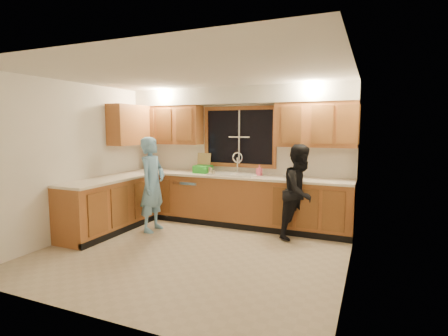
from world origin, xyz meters
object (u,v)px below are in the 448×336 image
object	(u,v)px
stove	(84,213)
man	(152,184)
dishwasher	(192,199)
knife_block	(150,165)
soap_bottle	(259,170)
sink	(234,178)
bowl	(290,176)
dish_crate	(203,169)
woman	(301,192)

from	to	relation	value
stove	man	distance (m)	1.18
dishwasher	stove	world-z (taller)	stove
stove	knife_block	distance (m)	1.94
knife_block	soap_bottle	xyz separation A→B (m)	(2.31, 0.05, -0.01)
dishwasher	man	bearing A→B (deg)	-106.90
soap_bottle	knife_block	bearing A→B (deg)	-178.73
stove	soap_bottle	xyz separation A→B (m)	(2.26, 1.91, 0.57)
soap_bottle	sink	bearing A→B (deg)	-169.81
soap_bottle	bowl	distance (m)	0.58
knife_block	dish_crate	size ratio (longest dim) A/B	0.68
stove	soap_bottle	size ratio (longest dim) A/B	4.69
dish_crate	bowl	xyz separation A→B (m)	(1.67, 0.00, -0.04)
stove	woman	size ratio (longest dim) A/B	0.59
sink	stove	size ratio (longest dim) A/B	0.96
woman	dishwasher	bearing A→B (deg)	109.60
dish_crate	soap_bottle	bearing A→B (deg)	3.26
bowl	stove	bearing A→B (deg)	-146.87
woman	knife_block	world-z (taller)	woman
dish_crate	stove	bearing A→B (deg)	-122.24
sink	man	distance (m)	1.46
dishwasher	bowl	size ratio (longest dim) A/B	3.56
soap_bottle	man	bearing A→B (deg)	-147.52
sink	woman	xyz separation A→B (m)	(1.29, -0.35, -0.11)
bowl	sink	bearing A→B (deg)	-178.63
dish_crate	bowl	bearing A→B (deg)	0.15
knife_block	bowl	world-z (taller)	knife_block
stove	bowl	distance (m)	3.42
bowl	soap_bottle	bearing A→B (deg)	174.16
sink	bowl	world-z (taller)	sink
sink	stove	distance (m)	2.60
bowl	dish_crate	bearing A→B (deg)	-179.85
stove	dish_crate	world-z (taller)	dish_crate
soap_bottle	bowl	world-z (taller)	soap_bottle
man	woman	distance (m)	2.49
dishwasher	knife_block	xyz separation A→B (m)	(-1.00, 0.05, 0.61)
dish_crate	bowl	distance (m)	1.67
sink	woman	bearing A→B (deg)	-15.04
man	dish_crate	size ratio (longest dim) A/B	5.30
dish_crate	knife_block	bearing A→B (deg)	179.45
woman	knife_block	xyz separation A→B (m)	(-3.14, 0.38, 0.27)
stove	dish_crate	xyz separation A→B (m)	(1.16, 1.85, 0.54)
woman	stove	bearing A→B (deg)	143.96
man	bowl	bearing A→B (deg)	-68.68
sink	knife_block	distance (m)	1.86
sink	soap_bottle	distance (m)	0.49
sink	soap_bottle	bearing A→B (deg)	10.19
knife_block	bowl	xyz separation A→B (m)	(2.88, -0.01, -0.08)
knife_block	soap_bottle	size ratio (longest dim) A/B	1.08
knife_block	dish_crate	bearing A→B (deg)	-8.83
dishwasher	bowl	bearing A→B (deg)	1.20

